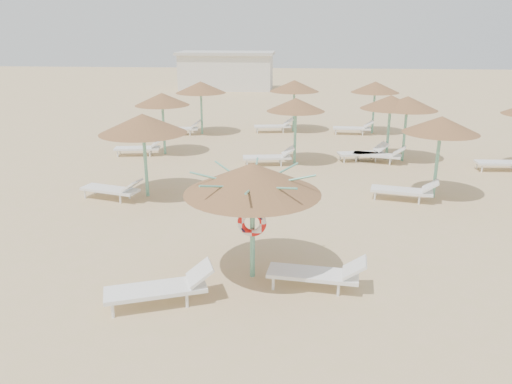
{
  "coord_description": "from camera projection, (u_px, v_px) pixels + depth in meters",
  "views": [
    {
      "loc": [
        0.51,
        -10.04,
        5.24
      ],
      "look_at": [
        -0.51,
        1.86,
        1.3
      ],
      "focal_mm": 35.0,
      "sensor_mm": 36.0,
      "label": 1
    }
  ],
  "objects": [
    {
      "name": "lounger_main_b",
      "position": [
        319.0,
        273.0,
        10.44
      ],
      "size": [
        2.1,
        0.84,
        0.74
      ],
      "rotation": [
        0.0,
        0.0,
        -0.11
      ],
      "color": "white",
      "rests_on": "ground"
    },
    {
      "name": "ground",
      "position": [
        272.0,
        273.0,
        11.18
      ],
      "size": [
        120.0,
        120.0,
        0.0
      ],
      "primitive_type": "plane",
      "color": "tan",
      "rests_on": "ground"
    },
    {
      "name": "main_palapa",
      "position": [
        252.0,
        179.0,
        10.36
      ],
      "size": [
        2.9,
        2.9,
        2.6
      ],
      "color": "#6BB99B",
      "rests_on": "ground"
    },
    {
      "name": "palapa_field",
      "position": [
        335.0,
        105.0,
        20.03
      ],
      "size": [
        18.85,
        14.58,
        2.7
      ],
      "color": "#6BB99B",
      "rests_on": "ground"
    },
    {
      "name": "service_hut",
      "position": [
        227.0,
        70.0,
        44.27
      ],
      "size": [
        8.4,
        4.4,
        3.25
      ],
      "color": "silver",
      "rests_on": "ground"
    },
    {
      "name": "lounger_main_a",
      "position": [
        163.0,
        287.0,
        9.84
      ],
      "size": [
        2.22,
        1.33,
        0.77
      ],
      "rotation": [
        0.0,
        0.0,
        0.35
      ],
      "color": "white",
      "rests_on": "ground"
    }
  ]
}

